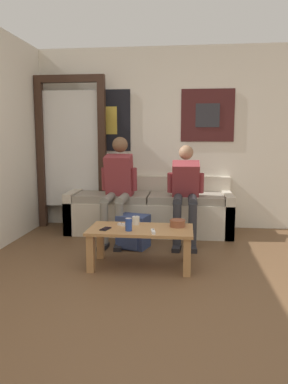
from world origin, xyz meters
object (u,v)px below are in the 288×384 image
object	(u,v)px
pillar_candle	(136,221)
person_seated_teen	(185,189)
ceramic_bowl	(178,223)
person_seated_adult	(118,184)
drink_can_blue	(129,225)
coffee_table	(141,236)
game_controller_near_left	(153,231)
backpack	(133,232)
couch	(150,211)
cell_phone	(105,229)
game_controller_near_right	(124,225)

from	to	relation	value
pillar_candle	person_seated_teen	bearing A→B (deg)	60.55
person_seated_teen	ceramic_bowl	distance (m)	0.96
person_seated_adult	drink_can_blue	distance (m)	1.22
coffee_table	pillar_candle	xyz separation A→B (m)	(-0.07, 0.15, 0.12)
coffee_table	person_seated_teen	bearing A→B (deg)	67.37
drink_can_blue	game_controller_near_left	size ratio (longest dim) A/B	0.84
person_seated_adult	person_seated_teen	bearing A→B (deg)	0.60
person_seated_teen	coffee_table	bearing A→B (deg)	-112.63
backpack	game_controller_near_left	xyz separation A→B (m)	(0.31, -0.80, 0.22)
person_seated_adult	couch	bearing A→B (deg)	46.52
couch	coffee_table	size ratio (longest dim) A/B	2.14
couch	coffee_table	world-z (taller)	couch
coffee_table	cell_phone	world-z (taller)	cell_phone
coffee_table	person_seated_teen	size ratio (longest dim) A/B	0.87
ceramic_bowl	backpack	bearing A→B (deg)	135.18
person_seated_adult	person_seated_teen	xyz separation A→B (m)	(0.86, 0.01, -0.05)
couch	backpack	world-z (taller)	couch
coffee_table	backpack	size ratio (longest dim) A/B	2.56
game_controller_near_left	game_controller_near_right	distance (m)	0.40
drink_can_blue	cell_phone	world-z (taller)	drink_can_blue
person_seated_adult	person_seated_teen	world-z (taller)	person_seated_adult
pillar_candle	cell_phone	size ratio (longest dim) A/B	0.67
person_seated_teen	ceramic_bowl	bearing A→B (deg)	-94.34
person_seated_adult	backpack	size ratio (longest dim) A/B	3.22
couch	backpack	size ratio (longest dim) A/B	5.49
drink_can_blue	game_controller_near_right	size ratio (longest dim) A/B	0.87
person_seated_adult	ceramic_bowl	xyz separation A→B (m)	(0.79, -0.93, -0.27)
couch	person_seated_adult	distance (m)	0.69
person_seated_teen	backpack	size ratio (longest dim) A/B	2.95
backpack	drink_can_blue	world-z (taller)	drink_can_blue
game_controller_near_right	coffee_table	bearing A→B (deg)	-22.08
game_controller_near_left	game_controller_near_right	size ratio (longest dim) A/B	1.04
game_controller_near_left	coffee_table	bearing A→B (deg)	130.97
backpack	pillar_candle	distance (m)	0.56
ceramic_bowl	pillar_candle	world-z (taller)	pillar_candle
coffee_table	cell_phone	distance (m)	0.36
backpack	ceramic_bowl	world-z (taller)	ceramic_bowl
coffee_table	person_seated_teen	world-z (taller)	person_seated_teen
person_seated_teen	drink_can_blue	bearing A→B (deg)	-115.05
person_seated_adult	game_controller_near_right	size ratio (longest dim) A/B	9.15
backpack	person_seated_teen	bearing A→B (deg)	33.53
person_seated_teen	pillar_candle	world-z (taller)	person_seated_teen
drink_can_blue	game_controller_near_right	world-z (taller)	drink_can_blue
backpack	ceramic_bowl	size ratio (longest dim) A/B	2.50
ceramic_bowl	drink_can_blue	world-z (taller)	drink_can_blue
cell_phone	person_seated_adult	bearing A→B (deg)	94.29
backpack	drink_can_blue	bearing A→B (deg)	-84.82
person_seated_adult	person_seated_teen	size ratio (longest dim) A/B	1.09
pillar_candle	drink_can_blue	distance (m)	0.26
game_controller_near_left	game_controller_near_right	bearing A→B (deg)	143.94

